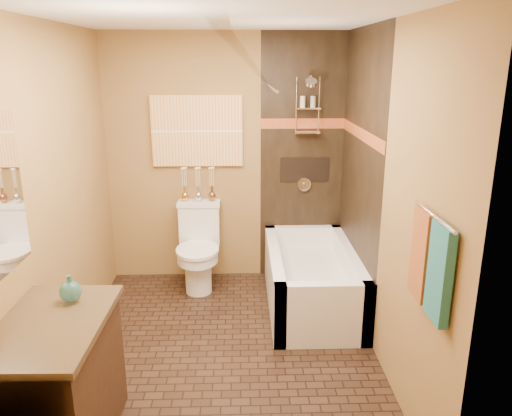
{
  "coord_description": "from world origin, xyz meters",
  "views": [
    {
      "loc": [
        0.15,
        -3.49,
        2.23
      ],
      "look_at": [
        0.27,
        0.4,
        1.07
      ],
      "focal_mm": 35.0,
      "sensor_mm": 36.0,
      "label": 1
    }
  ],
  "objects_px": {
    "toilet": "(199,247)",
    "vanity": "(57,387)",
    "sunset_painting": "(197,131)",
    "bathtub": "(311,284)"
  },
  "relations": [
    {
      "from": "vanity",
      "to": "sunset_painting",
      "type": "bearing_deg",
      "value": 76.63
    },
    {
      "from": "sunset_painting",
      "to": "toilet",
      "type": "bearing_deg",
      "value": -90.0
    },
    {
      "from": "toilet",
      "to": "vanity",
      "type": "distance_m",
      "value": 2.29
    },
    {
      "from": "sunset_painting",
      "to": "vanity",
      "type": "xyz_separation_m",
      "value": [
        -0.64,
        -2.48,
        -1.13
      ]
    },
    {
      "from": "toilet",
      "to": "vanity",
      "type": "xyz_separation_m",
      "value": [
        -0.64,
        -2.2,
        -0.01
      ]
    },
    {
      "from": "sunset_painting",
      "to": "bathtub",
      "type": "height_order",
      "value": "sunset_painting"
    },
    {
      "from": "sunset_painting",
      "to": "toilet",
      "type": "xyz_separation_m",
      "value": [
        -0.0,
        -0.28,
        -1.12
      ]
    },
    {
      "from": "bathtub",
      "to": "toilet",
      "type": "relative_size",
      "value": 1.76
    },
    {
      "from": "bathtub",
      "to": "vanity",
      "type": "height_order",
      "value": "vanity"
    },
    {
      "from": "bathtub",
      "to": "vanity",
      "type": "bearing_deg",
      "value": -134.58
    }
  ]
}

